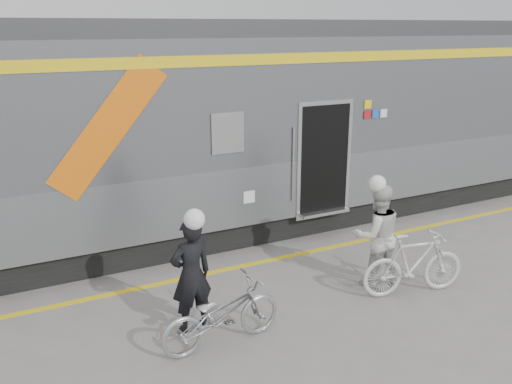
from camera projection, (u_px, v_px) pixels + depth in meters
ground at (349, 313)px, 7.86m from camera, size 90.00×90.00×0.00m
train at (187, 131)px, 10.44m from camera, size 24.00×3.17×4.10m
safety_strip at (277, 258)px, 9.69m from camera, size 24.00×0.12×0.01m
man at (191, 275)px, 7.24m from camera, size 0.61×0.42×1.60m
bicycle_left at (222, 314)px, 6.96m from camera, size 1.72×0.70×0.88m
woman at (377, 235)px, 8.53m from camera, size 0.92×0.79×1.66m
bicycle_right at (414, 264)px, 8.29m from camera, size 1.74×0.82×1.01m
helmet_man at (189, 209)px, 6.96m from camera, size 0.28×0.28×0.28m
helmet_woman at (381, 176)px, 8.25m from camera, size 0.27×0.27×0.27m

